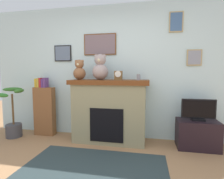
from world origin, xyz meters
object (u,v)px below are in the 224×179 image
object	(u,v)px
bookshelf	(44,109)
teddy_bear_tan	(79,71)
mantel_clock	(118,75)
teddy_bear_grey	(100,68)
tv_stand	(197,134)
television	(198,110)
candle_jar	(139,77)
fireplace	(110,110)
potted_plant	(13,120)

from	to	relation	value
bookshelf	teddy_bear_tan	size ratio (longest dim) A/B	3.15
mantel_clock	teddy_bear_tan	size ratio (longest dim) A/B	0.44
teddy_bear_grey	mantel_clock	bearing A→B (deg)	-0.18
tv_stand	teddy_bear_grey	distance (m)	2.04
bookshelf	television	xyz separation A→B (m)	(2.93, -0.10, 0.12)
bookshelf	candle_jar	world-z (taller)	candle_jar
tv_stand	television	distance (m)	0.41
fireplace	television	distance (m)	1.53
teddy_bear_tan	teddy_bear_grey	world-z (taller)	teddy_bear_grey
fireplace	bookshelf	distance (m)	1.40
tv_stand	teddy_bear_tan	size ratio (longest dim) A/B	1.76
tv_stand	teddy_bear_grey	size ratio (longest dim) A/B	1.41
tv_stand	candle_jar	distance (m)	1.39
candle_jar	teddy_bear_grey	size ratio (longest dim) A/B	0.23
mantel_clock	teddy_bear_grey	bearing A→B (deg)	179.82
bookshelf	mantel_clock	bearing A→B (deg)	-3.21
mantel_clock	bookshelf	bearing A→B (deg)	176.79
television	candle_jar	xyz separation A→B (m)	(-1.00, 0.02, 0.55)
candle_jar	bookshelf	bearing A→B (deg)	177.44
tv_stand	mantel_clock	size ratio (longest dim) A/B	4.05
tv_stand	candle_jar	world-z (taller)	candle_jar
bookshelf	teddy_bear_grey	bearing A→B (deg)	-4.05
tv_stand	teddy_bear_grey	bearing A→B (deg)	179.55
mantel_clock	television	bearing A→B (deg)	-0.58
candle_jar	teddy_bear_tan	distance (m)	1.11
candle_jar	tv_stand	bearing A→B (deg)	-0.80
potted_plant	mantel_clock	xyz separation A→B (m)	(2.10, 0.16, 0.89)
mantel_clock	teddy_bear_grey	xyz separation A→B (m)	(-0.34, 0.00, 0.13)
fireplace	teddy_bear_tan	distance (m)	0.94
teddy_bear_grey	fireplace	bearing A→B (deg)	6.09
tv_stand	candle_jar	xyz separation A→B (m)	(-1.00, 0.01, 0.97)
television	candle_jar	distance (m)	1.15
bookshelf	potted_plant	distance (m)	0.62
candle_jar	potted_plant	bearing A→B (deg)	-176.18
potted_plant	teddy_bear_tan	size ratio (longest dim) A/B	2.61
tv_stand	potted_plant	bearing A→B (deg)	-177.51
teddy_bear_tan	tv_stand	bearing A→B (deg)	-0.37
fireplace	potted_plant	bearing A→B (deg)	-174.61
candle_jar	mantel_clock	world-z (taller)	mantel_clock
fireplace	candle_jar	distance (m)	0.82
television	mantel_clock	bearing A→B (deg)	179.42
potted_plant	teddy_bear_tan	distance (m)	1.68
fireplace	teddy_bear_grey	bearing A→B (deg)	-173.91
bookshelf	television	size ratio (longest dim) A/B	2.18
potted_plant	television	bearing A→B (deg)	2.46
potted_plant	fireplace	bearing A→B (deg)	5.39
potted_plant	teddy_bear_grey	size ratio (longest dim) A/B	2.08
bookshelf	potted_plant	world-z (taller)	bookshelf
candle_jar	teddy_bear_grey	distance (m)	0.72
bookshelf	mantel_clock	size ratio (longest dim) A/B	7.22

